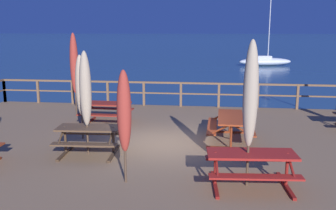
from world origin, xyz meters
name	(u,v)px	position (x,y,z in m)	size (l,w,h in m)	color
ground_plane	(165,166)	(0.00, 0.00, 0.00)	(600.00, 600.00, 0.00)	navy
wooden_deck	(165,155)	(0.00, 0.00, 0.37)	(16.93, 11.25, 0.74)	#846647
railing_waterside_far	(181,90)	(0.00, 5.48, 1.48)	(16.73, 0.10, 1.09)	brown
picnic_table_front_left	(106,109)	(-2.41, 2.10, 1.29)	(1.76, 1.43, 0.78)	maroon
picnic_table_mid_left	(231,123)	(1.98, 0.50, 1.30)	(1.44, 2.11, 0.78)	#993819
picnic_table_front_right	(251,162)	(2.29, -2.91, 1.30)	(2.01, 1.55, 0.78)	maroon
picnic_table_mid_right	(89,135)	(-1.92, -1.25, 1.29)	(1.79, 1.50, 0.78)	brown
patio_umbrella_short_mid	(74,64)	(-3.91, 3.07, 2.80)	(0.32, 0.32, 3.25)	#4C3828
patio_umbrella_tall_mid_left	(81,86)	(-2.61, 0.15, 2.41)	(0.32, 0.32, 2.63)	#4C3828
patio_umbrella_tall_back_left	(251,95)	(2.21, -2.90, 2.77)	(0.32, 0.32, 3.19)	#4C3828
patio_umbrella_tall_front	(85,89)	(-1.97, -1.24, 2.54)	(0.32, 0.32, 2.83)	#4C3828
patio_umbrella_short_front	(124,112)	(-0.48, -3.02, 2.36)	(0.32, 0.32, 2.54)	#4C3828
sailboat_distant	(265,61)	(7.11, 32.88, 0.51)	(6.22, 2.95, 7.72)	silver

